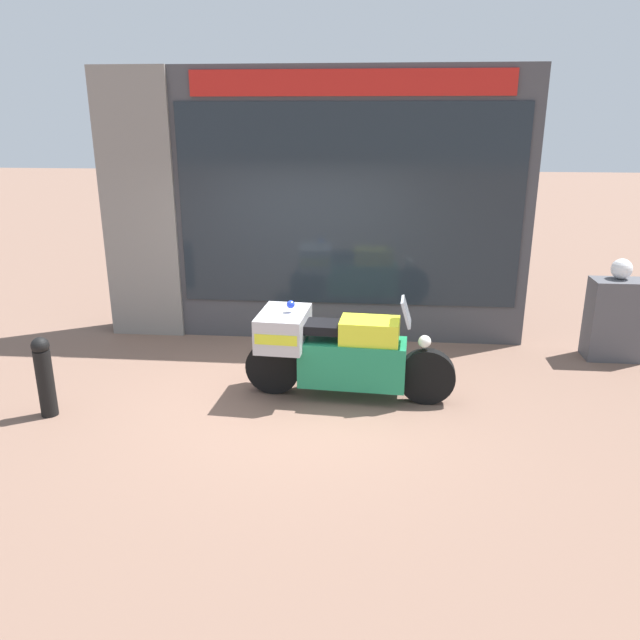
{
  "coord_description": "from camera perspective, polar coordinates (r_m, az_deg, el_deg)",
  "views": [
    {
      "loc": [
        0.87,
        -6.53,
        3.05
      ],
      "look_at": [
        0.24,
        0.41,
        0.74
      ],
      "focal_mm": 35.0,
      "sensor_mm": 36.0,
      "label": 1
    }
  ],
  "objects": [
    {
      "name": "utility_cabinet",
      "position": [
        8.91,
        25.41,
        0.04
      ],
      "size": [
        0.7,
        0.41,
        1.06
      ],
      "primitive_type": "cube",
      "color": "#4C4C51",
      "rests_on": "ground"
    },
    {
      "name": "ground_plane",
      "position": [
        7.26,
        -2.18,
        -6.55
      ],
      "size": [
        60.0,
        60.0,
        0.0
      ],
      "primitive_type": "plane",
      "color": "#7A5B4C"
    },
    {
      "name": "street_bollard",
      "position": [
        7.14,
        -23.88,
        -4.64
      ],
      "size": [
        0.18,
        0.18,
        0.88
      ],
      "color": "black",
      "rests_on": "ground"
    },
    {
      "name": "white_helmet",
      "position": [
        8.8,
        25.87,
        4.23
      ],
      "size": [
        0.26,
        0.26,
        0.26
      ],
      "primitive_type": "sphere",
      "color": "white",
      "rests_on": "utility_cabinet"
    },
    {
      "name": "window_display",
      "position": [
        8.94,
        2.29,
        1.72
      ],
      "size": [
        4.34,
        0.3,
        2.13
      ],
      "color": "slate",
      "rests_on": "ground"
    },
    {
      "name": "shop_building",
      "position": [
        8.71,
        -3.57,
        10.26
      ],
      "size": [
        5.83,
        0.55,
        3.66
      ],
      "color": "#424247",
      "rests_on": "ground"
    },
    {
      "name": "paramedic_motorcycle",
      "position": [
        6.92,
        1.29,
        -2.7
      ],
      "size": [
        2.35,
        0.82,
        1.19
      ],
      "rotation": [
        0.0,
        0.0,
        -0.07
      ],
      "color": "black",
      "rests_on": "ground"
    }
  ]
}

